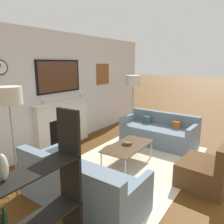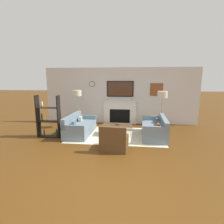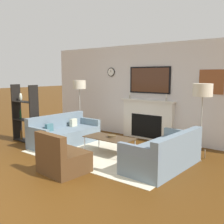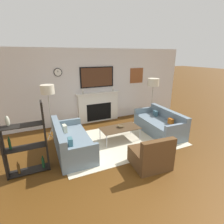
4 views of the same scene
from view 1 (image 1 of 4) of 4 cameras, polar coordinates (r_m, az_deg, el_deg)
The scene contains 10 objects.
fireplace_wall at distance 5.34m, azimuth -13.53°, elevation 4.08°, with size 7.40×0.28×2.70m.
area_rug at distance 4.52m, azimuth 4.75°, elevation -13.52°, with size 3.55×2.22×0.01m.
couch_left at distance 3.34m, azimuth -8.40°, elevation -18.61°, with size 0.89×1.87×0.77m.
couch_right at distance 5.65m, azimuth 12.17°, elevation -5.31°, with size 0.95×1.84×0.75m.
armchair at distance 4.04m, azimuth 23.59°, elevation -13.92°, with size 0.87×0.81×0.79m.
coffee_table at distance 4.41m, azimuth 4.22°, elevation -8.96°, with size 1.17×0.60×0.39m.
decorative_bowl at distance 4.45m, azimuth 4.05°, elevation -8.03°, with size 0.20×0.20×0.06m.
floor_lamp_left at distance 3.43m, azimuth -25.44°, elevation 3.45°, with size 0.38×0.38×1.68m.
floor_lamp_right at distance 6.15m, azimuth 5.55°, elevation 8.04°, with size 0.41×0.41×1.66m.
shelf_unit at distance 2.22m, azimuth -18.92°, elevation -23.04°, with size 0.86×0.28×1.58m.
Camera 1 is at (-3.54, 1.23, 2.01)m, focal length 35.00 mm.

